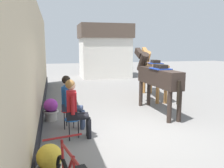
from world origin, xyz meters
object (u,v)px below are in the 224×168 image
Objects in this scene: seated_visitor_far at (70,99)px; flower_planter_far at (51,109)px; seated_visitor_near at (75,106)px; saddled_horse_far at (153,70)px; flower_planter_near at (50,163)px; satchel_bag at (74,117)px; saddled_horse_near at (157,77)px.

flower_planter_far is (-0.50, 0.79, -0.44)m from seated_visitor_far.
seated_visitor_near is 5.09m from saddled_horse_far.
saddled_horse_far is 4.67× the size of flower_planter_far.
flower_planter_near reaches higher than satchel_bag.
flower_planter_far is at bearing -152.91° from saddled_horse_far.
seated_visitor_near and seated_visitor_far have the same top height.
saddled_horse_near is 2.89m from satchel_bag.
saddled_horse_far is (3.56, 3.62, 0.38)m from seated_visitor_near.
seated_visitor_near is 1.67m from flower_planter_far.
saddled_horse_near reaches higher than seated_visitor_far.
saddled_horse_near is 4.73m from flower_planter_near.
flower_planter_near is at bearing -107.92° from seated_visitor_near.
seated_visitor_near is at bearing -100.56° from satchel_bag.
flower_planter_near is (-0.50, -2.43, -0.44)m from seated_visitor_far.
seated_visitor_near is 4.96× the size of satchel_bag.
seated_visitor_far is 2.17× the size of flower_planter_far.
seated_visitor_far is 2.52m from flower_planter_near.
saddled_horse_far is at bearing 68.51° from saddled_horse_near.
saddled_horse_near is 2.19m from saddled_horse_far.
saddled_horse_far is at bearing 45.44° from seated_visitor_near.
saddled_horse_near reaches higher than seated_visitor_near.
saddled_horse_near is 4.69× the size of flower_planter_near.
saddled_horse_far is 10.68× the size of satchel_bag.
flower_planter_far is 0.69m from satchel_bag.
seated_visitor_near is 2.17× the size of flower_planter_near.
satchel_bag is at bearing 86.71° from seated_visitor_near.
seated_visitor_far is 4.96× the size of satchel_bag.
flower_planter_far reaches higher than satchel_bag.
seated_visitor_far is 2.17× the size of flower_planter_near.
seated_visitor_far reaches higher than satchel_bag.
seated_visitor_far is at bearing -57.58° from flower_planter_far.
flower_planter_near is at bearing -108.90° from satchel_bag.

